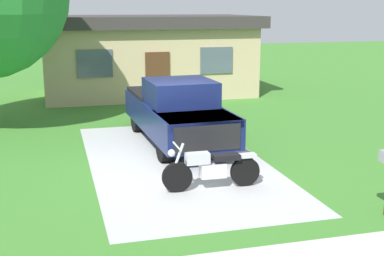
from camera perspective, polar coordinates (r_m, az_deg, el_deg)
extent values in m
plane|color=#3B7A2B|center=(13.50, -1.68, -3.71)|extent=(80.00, 80.00, 0.00)
cube|color=#B2B2B2|center=(13.49, -1.68, -3.70)|extent=(4.41, 8.75, 0.01)
cylinder|color=black|center=(11.28, -1.63, -5.39)|extent=(0.66, 0.12, 0.66)
cylinder|color=black|center=(11.71, 5.80, -4.75)|extent=(0.66, 0.12, 0.66)
cube|color=silver|center=(11.45, 2.28, -4.64)|extent=(0.56, 0.26, 0.32)
cube|color=#B7BABF|center=(11.26, 0.59, -3.33)|extent=(0.52, 0.26, 0.24)
cube|color=black|center=(11.45, 3.73, -3.18)|extent=(0.60, 0.28, 0.12)
cube|color=#B7BABF|center=(11.60, 5.84, -3.01)|extent=(0.48, 0.20, 0.08)
cylinder|color=silver|center=(11.16, -1.64, -3.59)|extent=(0.33, 0.06, 0.77)
cylinder|color=silver|center=(11.08, -1.65, -2.01)|extent=(0.04, 0.70, 0.04)
sphere|color=silver|center=(11.09, -2.25, -2.75)|extent=(0.16, 0.16, 0.16)
cylinder|color=black|center=(13.91, 3.56, -1.42)|extent=(0.33, 0.85, 0.84)
cylinder|color=black|center=(13.43, -3.00, -1.95)|extent=(0.33, 0.85, 0.84)
cylinder|color=black|center=(17.13, -0.59, 1.40)|extent=(0.33, 0.85, 0.84)
cylinder|color=black|center=(16.75, -5.97, 1.05)|extent=(0.33, 0.85, 0.84)
cube|color=#141E51|center=(15.24, -1.71, 1.36)|extent=(2.22, 5.67, 0.80)
cube|color=#141E51|center=(13.44, 0.41, 1.07)|extent=(1.97, 1.97, 0.20)
cube|color=#141E51|center=(14.72, -1.31, 3.91)|extent=(1.87, 1.97, 0.70)
cube|color=#3F4C56|center=(13.98, -0.40, 3.00)|extent=(1.70, 0.23, 0.60)
cube|color=black|center=(16.66, -3.15, 3.24)|extent=(1.99, 2.47, 0.50)
cube|color=black|center=(12.65, 1.68, -1.11)|extent=(1.70, 0.17, 0.64)
cube|color=tan|center=(23.93, -4.99, 7.33)|extent=(9.00, 5.00, 3.00)
cube|color=#383333|center=(23.82, -5.08, 11.53)|extent=(9.60, 5.60, 0.50)
cube|color=#4C2D19|center=(21.52, -3.77, 5.49)|extent=(1.00, 0.08, 2.10)
cube|color=#4C5966|center=(21.10, -10.58, 6.92)|extent=(1.40, 0.06, 1.10)
cube|color=#4C5966|center=(22.07, 2.68, 7.40)|extent=(1.40, 0.06, 1.10)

